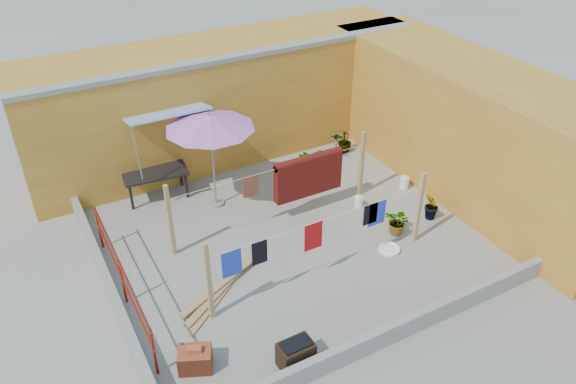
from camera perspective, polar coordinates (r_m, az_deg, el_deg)
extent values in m
plane|color=#9E998E|center=(13.00, 0.19, -4.83)|extent=(80.00, 80.00, 0.00)
cube|color=#BC8629|center=(16.05, -6.46, 9.42)|extent=(11.00, 2.40, 3.20)
cube|color=gray|center=(14.58, -5.16, 13.57)|extent=(11.00, 0.35, 0.12)
cube|color=#2D51B2|center=(13.83, -12.12, 7.80)|extent=(2.00, 0.79, 0.22)
cylinder|color=gray|center=(13.59, -15.09, 3.82)|extent=(0.03, 0.30, 1.28)
cylinder|color=gray|center=(14.06, -7.66, 5.73)|extent=(0.03, 0.30, 1.28)
cube|color=#BC8629|center=(15.00, 17.98, 6.17)|extent=(2.40, 9.00, 3.20)
cube|color=gray|center=(10.69, 9.82, -14.22)|extent=(8.30, 0.16, 0.44)
cube|color=gray|center=(11.90, -17.51, -9.60)|extent=(0.16, 7.30, 0.44)
cylinder|color=#A01F10|center=(10.12, -13.46, -15.48)|extent=(0.05, 0.05, 1.10)
cylinder|color=#A01F10|center=(11.56, -16.44, -8.68)|extent=(0.05, 0.05, 1.10)
cylinder|color=#A01F10|center=(13.14, -18.66, -3.43)|extent=(0.05, 0.05, 1.10)
cylinder|color=#A01F10|center=(11.24, -16.84, -6.77)|extent=(0.04, 4.20, 0.04)
cylinder|color=#A01F10|center=(11.53, -16.48, -8.49)|extent=(0.04, 4.20, 0.04)
cube|color=tan|center=(10.67, -8.04, -9.01)|extent=(0.09, 0.09, 1.80)
cube|color=tan|center=(12.79, 13.15, -1.59)|extent=(0.09, 0.09, 1.80)
cube|color=tan|center=(14.20, 7.49, 2.82)|extent=(0.09, 0.09, 1.80)
cube|color=tan|center=(12.32, -11.87, -2.87)|extent=(0.09, 0.09, 1.80)
cylinder|color=silver|center=(11.17, 3.69, -2.83)|extent=(5.00, 0.01, 0.01)
cylinder|color=silver|center=(12.77, -1.53, 2.25)|extent=(5.00, 0.01, 0.01)
cube|color=#4B0F0C|center=(13.39, 2.08, 1.60)|extent=(1.76, 0.22, 1.00)
cube|color=black|center=(13.33, 2.32, 2.27)|extent=(0.35, 0.02, 0.57)
cube|color=brown|center=(12.70, -3.80, 0.58)|extent=(0.39, 0.02, 0.54)
cube|color=#2138B6|center=(10.62, -5.74, -7.22)|extent=(0.40, 0.02, 0.60)
cube|color=black|center=(10.78, -2.91, -6.16)|extent=(0.32, 0.02, 0.54)
cube|color=#AB0D10|center=(11.26, 2.59, -4.50)|extent=(0.40, 0.02, 0.64)
cube|color=#2138B6|center=(11.99, 9.04, -2.14)|extent=(0.42, 0.02, 0.58)
cube|color=black|center=(11.88, 8.37, -2.21)|extent=(0.34, 0.02, 0.50)
cylinder|color=gray|center=(14.26, -7.28, -1.14)|extent=(0.38, 0.38, 0.06)
cylinder|color=gray|center=(13.64, -7.62, 2.98)|extent=(0.05, 0.05, 2.43)
cone|color=#D371BF|center=(13.13, -7.97, 7.08)|extent=(2.65, 2.65, 0.34)
cylinder|color=gray|center=(13.05, -8.03, 7.83)|extent=(0.04, 0.04, 0.11)
cube|color=black|center=(14.47, -13.36, 1.90)|extent=(1.66, 0.96, 0.06)
cube|color=black|center=(14.33, -15.63, -0.53)|extent=(0.06, 0.06, 0.69)
cube|color=black|center=(14.87, -16.02, 0.72)|extent=(0.06, 0.06, 0.69)
cube|color=black|center=(14.48, -10.26, 0.63)|extent=(0.06, 0.06, 0.69)
cube|color=black|center=(15.01, -10.84, 1.82)|extent=(0.06, 0.06, 0.69)
cube|color=#9C3E24|center=(10.33, -9.41, -16.42)|extent=(0.70, 0.62, 0.42)
cube|color=#B54E2A|center=(10.14, -9.54, -15.50)|extent=(0.29, 0.22, 0.08)
cube|color=tan|center=(11.59, -7.18, -10.69)|extent=(1.80, 1.44, 0.04)
cube|color=tan|center=(11.66, -7.06, -10.03)|extent=(1.90, 1.29, 0.04)
cube|color=tan|center=(11.73, -6.94, -9.38)|extent=(2.02, 1.03, 0.04)
cube|color=black|center=(10.21, 0.80, -16.20)|extent=(0.62, 0.42, 0.51)
cube|color=black|center=(10.00, 0.81, -15.17)|extent=(0.52, 0.31, 0.04)
cylinder|color=white|center=(12.86, 10.24, -5.79)|extent=(0.46, 0.46, 0.06)
torus|color=white|center=(12.84, 10.25, -5.68)|extent=(0.50, 0.50, 0.05)
cylinder|color=white|center=(15.03, 11.73, 0.93)|extent=(0.24, 0.24, 0.32)
cylinder|color=white|center=(14.94, 11.81, 1.52)|extent=(0.06, 0.06, 0.05)
cylinder|color=white|center=(14.11, 7.17, -1.01)|extent=(0.21, 0.21, 0.29)
cylinder|color=white|center=(14.02, 7.22, -0.46)|extent=(0.06, 0.06, 0.05)
torus|color=#176919|center=(15.86, 1.78, 2.89)|extent=(0.50, 0.50, 0.04)
torus|color=#176919|center=(15.84, 1.78, 3.02)|extent=(0.43, 0.43, 0.04)
imported|color=#225217|center=(15.37, 2.14, 3.24)|extent=(0.71, 0.64, 0.69)
imported|color=#225217|center=(16.44, 5.78, 5.23)|extent=(0.44, 0.44, 0.70)
imported|color=#225217|center=(16.15, 4.99, 4.87)|extent=(0.49, 0.48, 0.77)
imported|color=#225217|center=(13.87, 14.40, -1.42)|extent=(0.51, 0.53, 0.75)
imported|color=#225217|center=(13.23, 11.15, -3.01)|extent=(0.68, 0.73, 0.66)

